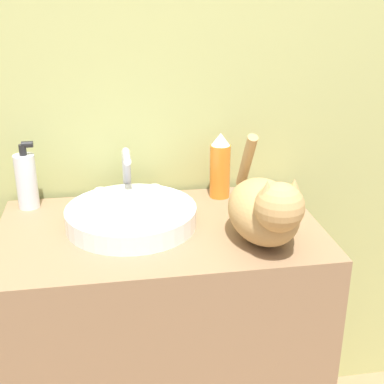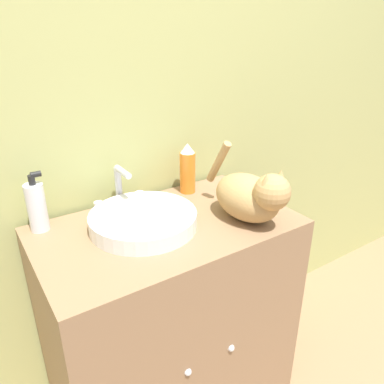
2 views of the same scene
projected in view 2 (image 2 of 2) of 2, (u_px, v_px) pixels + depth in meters
wall_back at (121, 79)px, 1.27m from camera, size 6.00×0.05×2.50m
vanity_cabinet at (170, 322)px, 1.39m from camera, size 0.84×0.51×0.82m
sink_basin at (143, 220)px, 1.19m from camera, size 0.34×0.34×0.05m
faucet at (120, 189)px, 1.31m from camera, size 0.19×0.11×0.16m
cat at (251, 195)px, 1.21m from camera, size 0.17×0.37×0.24m
soap_bottle at (37, 206)px, 1.16m from camera, size 0.06×0.06×0.19m
spray_bottle at (188, 169)px, 1.42m from camera, size 0.06×0.06×0.19m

